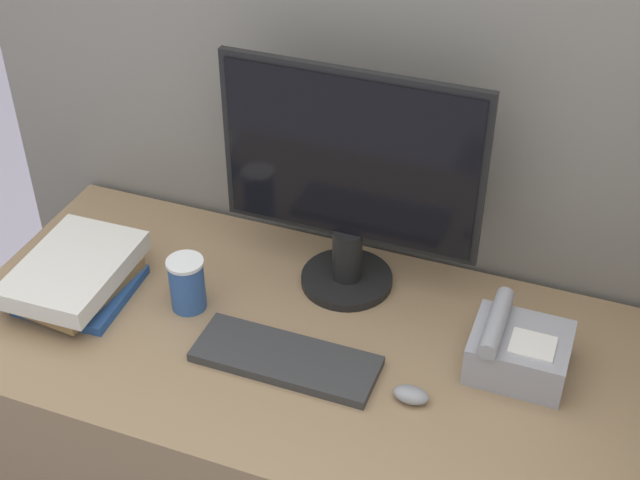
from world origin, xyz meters
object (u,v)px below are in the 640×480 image
coffee_cup (187,284)px  book_stack (75,277)px  monitor (351,184)px  desk_telephone (517,350)px  mouse (411,395)px  keyboard (286,359)px

coffee_cup → book_stack: 0.25m
monitor → desk_telephone: monitor is taller
mouse → coffee_cup: 0.53m
keyboard → book_stack: book_stack is taller
book_stack → keyboard: bearing=-4.1°
monitor → desk_telephone: (0.39, -0.14, -0.21)m
coffee_cup → book_stack: bearing=-168.6°
book_stack → desk_telephone: bearing=6.6°
mouse → desk_telephone: bearing=42.6°
desk_telephone → keyboard: bearing=-161.3°
keyboard → coffee_cup: bearing=161.7°
mouse → monitor: bearing=127.8°
coffee_cup → book_stack: coffee_cup is taller
mouse → book_stack: book_stack is taller
coffee_cup → book_stack: size_ratio=0.40×
book_stack → desk_telephone: desk_telephone is taller
monitor → coffee_cup: size_ratio=4.53×
keyboard → coffee_cup: 0.28m
monitor → desk_telephone: bearing=-19.2°
monitor → mouse: bearing=-52.2°
monitor → coffee_cup: 0.40m
monitor → book_stack: size_ratio=1.83×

